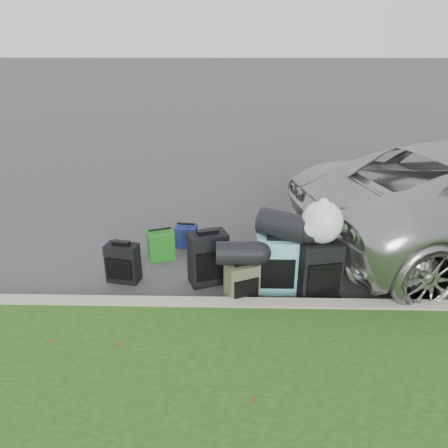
{
  "coord_description": "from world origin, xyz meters",
  "views": [
    {
      "loc": [
        0.02,
        -5.03,
        2.81
      ],
      "look_at": [
        -0.1,
        0.2,
        0.55
      ],
      "focal_mm": 35.0,
      "sensor_mm": 36.0,
      "label": 1
    }
  ],
  "objects_px": {
    "suitcase_teal": "(277,265)",
    "suitcase_large_black_right": "(319,270)",
    "suitcase_small_black": "(123,263)",
    "suitcase_olive": "(242,283)",
    "tote_green": "(161,245)",
    "suitcase_large_black_left": "(208,258)",
    "tote_navy": "(186,236)"
  },
  "relations": [
    {
      "from": "suitcase_teal",
      "to": "suitcase_large_black_right",
      "type": "distance_m",
      "value": 0.49
    },
    {
      "from": "suitcase_small_black",
      "to": "suitcase_teal",
      "type": "height_order",
      "value": "suitcase_teal"
    },
    {
      "from": "suitcase_large_black_right",
      "to": "suitcase_teal",
      "type": "bearing_deg",
      "value": 151.55
    },
    {
      "from": "suitcase_olive",
      "to": "suitcase_teal",
      "type": "xyz_separation_m",
      "value": [
        0.41,
        0.27,
        0.09
      ]
    },
    {
      "from": "suitcase_teal",
      "to": "tote_green",
      "type": "xyz_separation_m",
      "value": [
        -1.5,
        0.8,
        -0.15
      ]
    },
    {
      "from": "suitcase_olive",
      "to": "tote_green",
      "type": "relative_size",
      "value": 1.27
    },
    {
      "from": "suitcase_teal",
      "to": "suitcase_small_black",
      "type": "bearing_deg",
      "value": 174.03
    },
    {
      "from": "suitcase_small_black",
      "to": "suitcase_large_black_left",
      "type": "height_order",
      "value": "suitcase_large_black_left"
    },
    {
      "from": "tote_navy",
      "to": "suitcase_small_black",
      "type": "bearing_deg",
      "value": -117.51
    },
    {
      "from": "suitcase_small_black",
      "to": "suitcase_large_black_left",
      "type": "bearing_deg",
      "value": 9.96
    },
    {
      "from": "suitcase_small_black",
      "to": "tote_green",
      "type": "bearing_deg",
      "value": 70.11
    },
    {
      "from": "suitcase_small_black",
      "to": "suitcase_olive",
      "type": "xyz_separation_m",
      "value": [
        1.45,
        -0.45,
        -0.0
      ]
    },
    {
      "from": "suitcase_large_black_right",
      "to": "tote_green",
      "type": "bearing_deg",
      "value": 142.31
    },
    {
      "from": "suitcase_large_black_right",
      "to": "suitcase_small_black",
      "type": "bearing_deg",
      "value": 160.06
    },
    {
      "from": "suitcase_teal",
      "to": "tote_green",
      "type": "relative_size",
      "value": 1.76
    },
    {
      "from": "suitcase_large_black_left",
      "to": "tote_green",
      "type": "bearing_deg",
      "value": 116.34
    },
    {
      "from": "suitcase_olive",
      "to": "tote_navy",
      "type": "bearing_deg",
      "value": 93.9
    },
    {
      "from": "suitcase_large_black_right",
      "to": "tote_green",
      "type": "xyz_separation_m",
      "value": [
        -1.97,
        0.94,
        -0.16
      ]
    },
    {
      "from": "suitcase_small_black",
      "to": "suitcase_teal",
      "type": "bearing_deg",
      "value": 4.99
    },
    {
      "from": "suitcase_olive",
      "to": "tote_navy",
      "type": "relative_size",
      "value": 1.57
    },
    {
      "from": "suitcase_olive",
      "to": "tote_navy",
      "type": "xyz_separation_m",
      "value": [
        -0.78,
        1.44,
        -0.09
      ]
    },
    {
      "from": "suitcase_teal",
      "to": "tote_navy",
      "type": "height_order",
      "value": "suitcase_teal"
    },
    {
      "from": "suitcase_small_black",
      "to": "tote_navy",
      "type": "relative_size",
      "value": 1.59
    },
    {
      "from": "suitcase_large_black_left",
      "to": "tote_green",
      "type": "xyz_separation_m",
      "value": [
        -0.69,
        0.63,
        -0.14
      ]
    },
    {
      "from": "suitcase_large_black_left",
      "to": "suitcase_olive",
      "type": "bearing_deg",
      "value": -68.14
    },
    {
      "from": "suitcase_large_black_right",
      "to": "tote_navy",
      "type": "height_order",
      "value": "suitcase_large_black_right"
    },
    {
      "from": "suitcase_large_black_left",
      "to": "suitcase_large_black_right",
      "type": "distance_m",
      "value": 1.32
    },
    {
      "from": "suitcase_large_black_right",
      "to": "tote_green",
      "type": "distance_m",
      "value": 2.19
    },
    {
      "from": "suitcase_small_black",
      "to": "tote_navy",
      "type": "distance_m",
      "value": 1.2
    },
    {
      "from": "tote_green",
      "to": "suitcase_large_black_right",
      "type": "bearing_deg",
      "value": -45.51
    },
    {
      "from": "suitcase_large_black_right",
      "to": "tote_green",
      "type": "relative_size",
      "value": 1.83
    },
    {
      "from": "suitcase_teal",
      "to": "suitcase_large_black_left",
      "type": "bearing_deg",
      "value": 167.77
    }
  ]
}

